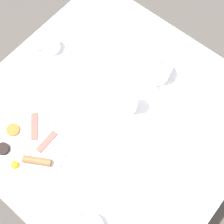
# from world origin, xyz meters

# --- Properties ---
(ground_plane) EXTENTS (8.00, 8.00, 0.00)m
(ground_plane) POSITION_xyz_m (0.00, 0.00, 0.00)
(ground_plane) COLOR #4C4742
(table) EXTENTS (1.02, 1.00, 0.77)m
(table) POSITION_xyz_m (0.00, 0.00, 0.69)
(table) COLOR white
(table) RESTS_ON ground_plane
(breakfast_plate) EXTENTS (0.31, 0.31, 0.04)m
(breakfast_plate) POSITION_xyz_m (0.16, 0.31, 0.78)
(breakfast_plate) COLOR white
(breakfast_plate) RESTS_ON table
(teapot_near) EXTENTS (0.11, 0.17, 0.12)m
(teapot_near) POSITION_xyz_m (-0.03, -0.25, 0.81)
(teapot_near) COLOR white
(teapot_near) RESTS_ON table
(teacup_with_saucer_left) EXTENTS (0.16, 0.16, 0.06)m
(teacup_with_saucer_left) POSITION_xyz_m (0.39, -0.06, 0.79)
(teacup_with_saucer_left) COLOR white
(teacup_with_saucer_left) RESTS_ON table
(water_glass_tall) EXTENTS (0.07, 0.07, 0.13)m
(water_glass_tall) POSITION_xyz_m (-0.04, -0.06, 0.83)
(water_glass_tall) COLOR white
(water_glass_tall) RESTS_ON table
(napkin_folded) EXTENTS (0.20, 0.18, 0.01)m
(napkin_folded) POSITION_xyz_m (-0.26, 0.05, 0.77)
(napkin_folded) COLOR white
(napkin_folded) RESTS_ON table
(knife_by_plate) EXTENTS (0.19, 0.08, 0.00)m
(knife_by_plate) POSITION_xyz_m (0.20, 0.02, 0.77)
(knife_by_plate) COLOR silver
(knife_by_plate) RESTS_ON table
(spoon_for_tea) EXTENTS (0.09, 0.13, 0.00)m
(spoon_for_tea) POSITION_xyz_m (0.28, -0.24, 0.77)
(spoon_for_tea) COLOR silver
(spoon_for_tea) RESTS_ON table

